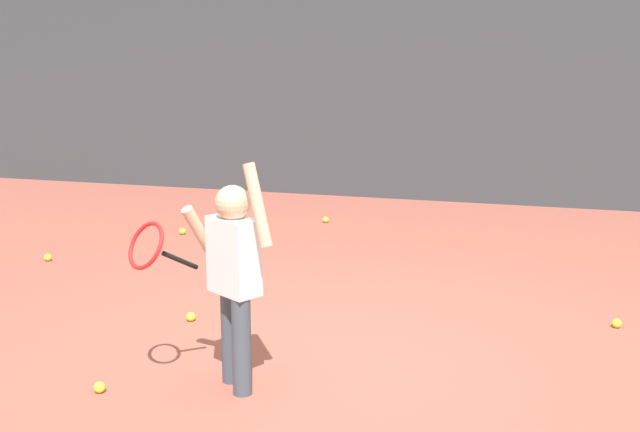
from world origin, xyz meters
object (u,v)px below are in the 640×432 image
tennis_ball_1 (617,323)px  tennis_ball_6 (182,231)px  tennis_player (230,269)px  tennis_ball_2 (191,317)px  tennis_ball_3 (48,257)px  tennis_ball_0 (326,220)px  tennis_ball_4 (100,387)px

tennis_ball_1 → tennis_ball_6: 4.37m
tennis_player → tennis_ball_2: size_ratio=20.46×
tennis_ball_1 → tennis_ball_2: bearing=-167.7°
tennis_ball_3 → tennis_ball_6: bearing=57.1°
tennis_ball_0 → tennis_ball_3: size_ratio=1.00×
tennis_ball_2 → tennis_ball_6: 2.54m
tennis_ball_0 → tennis_ball_3: bearing=-134.8°
tennis_player → tennis_ball_6: bearing=150.0°
tennis_ball_4 → tennis_ball_0: bearing=87.1°
tennis_ball_2 → tennis_ball_0: bearing=86.6°
tennis_ball_1 → tennis_ball_4: size_ratio=1.00×
tennis_player → tennis_ball_6: 3.77m
tennis_ball_2 → tennis_ball_6: (-1.10, 2.30, 0.00)m
tennis_player → tennis_ball_0: size_ratio=20.46×
tennis_player → tennis_ball_6: tennis_player is taller
tennis_ball_4 → tennis_ball_3: bearing=128.5°
tennis_ball_6 → tennis_ball_3: bearing=-122.9°
tennis_ball_2 → tennis_ball_3: same height
tennis_ball_2 → tennis_ball_6: same height
tennis_ball_3 → tennis_player: bearing=-38.7°
tennis_player → tennis_ball_1: size_ratio=20.46×
tennis_ball_0 → tennis_ball_3: same height
tennis_player → tennis_ball_4: bearing=-128.6°
tennis_ball_3 → tennis_ball_6: size_ratio=1.00×
tennis_ball_3 → tennis_ball_4: size_ratio=1.00×
tennis_ball_0 → tennis_ball_1: (2.76, -2.52, 0.00)m
tennis_ball_2 → tennis_ball_1: bearing=12.3°
tennis_ball_1 → tennis_player: bearing=-144.7°
tennis_player → tennis_ball_3: (-2.56, 2.05, -0.69)m
tennis_ball_4 → tennis_player: bearing=20.1°
tennis_ball_1 → tennis_ball_3: 4.84m
tennis_ball_6 → tennis_ball_2: bearing=-64.5°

